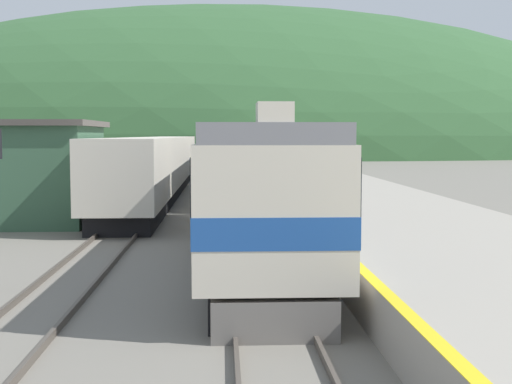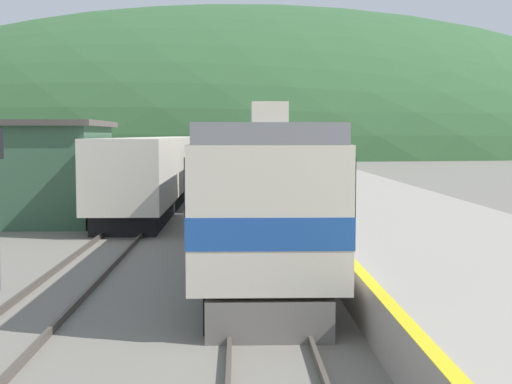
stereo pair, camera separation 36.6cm
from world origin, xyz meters
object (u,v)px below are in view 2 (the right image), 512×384
object	(u,v)px
carriage_fifth	(241,146)
siding_train	(169,165)
express_train_lead_car	(256,185)
carriage_third	(244,153)
carriage_fourth	(242,148)
carriage_second	(247,161)

from	to	relation	value
carriage_fifth	siding_train	world-z (taller)	carriage_fifth
express_train_lead_car	carriage_third	xyz separation A→B (m)	(0.00, 41.07, -0.01)
express_train_lead_car	carriage_third	world-z (taller)	express_train_lead_car
carriage_fourth	siding_train	distance (m)	39.81
carriage_third	carriage_fifth	size ratio (longest dim) A/B	1.00
carriage_fifth	siding_train	bearing A→B (deg)	-94.57
express_train_lead_car	carriage_fourth	bearing A→B (deg)	90.00
carriage_second	carriage_fifth	xyz separation A→B (m)	(0.00, 60.95, 0.00)
express_train_lead_car	carriage_third	distance (m)	41.07
carriage_fifth	express_train_lead_car	bearing A→B (deg)	-90.00
carriage_fourth	carriage_fifth	world-z (taller)	same
carriage_third	siding_train	size ratio (longest dim) A/B	0.52
express_train_lead_car	carriage_fourth	xyz separation A→B (m)	(0.00, 61.38, -0.01)
carriage_third	carriage_fourth	distance (m)	20.32
carriage_fifth	carriage_second	bearing A→B (deg)	-90.00
carriage_second	carriage_fifth	size ratio (longest dim) A/B	1.00
carriage_third	carriage_second	bearing A→B (deg)	-90.00
express_train_lead_car	siding_train	size ratio (longest dim) A/B	0.53
carriage_third	carriage_fourth	size ratio (longest dim) A/B	1.00
carriage_third	siding_train	xyz separation A→B (m)	(-4.78, -19.20, -0.30)
carriage_fourth	carriage_second	bearing A→B (deg)	-90.00
carriage_fifth	carriage_fourth	bearing A→B (deg)	-90.00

